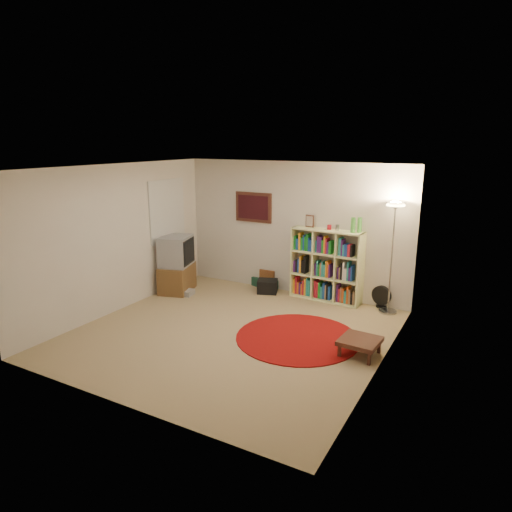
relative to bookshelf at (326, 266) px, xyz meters
The scene contains 12 objects.
room 2.32m from the bookshelf, 109.98° to the right, with size 4.54×4.54×2.54m.
bookshelf is the anchor object (origin of this frame).
floor_lamp 1.53m from the bookshelf, ahead, with size 0.48×0.48×1.92m.
floor_fan 1.12m from the bookshelf, ahead, with size 0.35×0.22×0.40m.
tv_stand 2.86m from the bookshelf, 160.60° to the right, with size 0.71×0.87×1.10m.
dvd_box 2.71m from the bookshelf, 156.35° to the right, with size 0.33×0.29×0.10m.
suitcase 1.40m from the bookshelf, behind, with size 0.63×0.51×0.18m.
wicker_basket 1.32m from the bookshelf, behind, with size 0.33×0.24×0.18m.
duffel_bag 1.23m from the bookshelf, behind, with size 0.46×0.42×0.26m.
paper_towel 0.66m from the bookshelf, behind, with size 0.16×0.16×0.27m.
red_rug 1.95m from the bookshelf, 82.09° to the right, with size 1.85×1.85×0.02m.
side_table 2.33m from the bookshelf, 57.68° to the right, with size 0.55×0.55×0.24m.
Camera 1 is at (3.45, -5.50, 2.88)m, focal length 32.00 mm.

